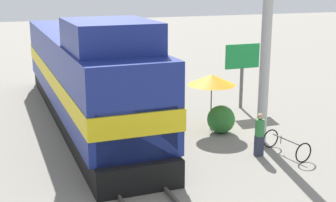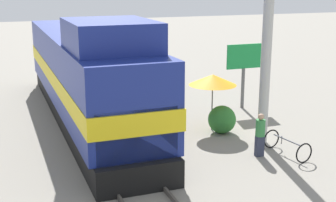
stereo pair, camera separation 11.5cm
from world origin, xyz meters
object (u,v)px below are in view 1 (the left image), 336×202
at_px(vendor_umbrella, 212,80).
at_px(person_bystander, 260,133).
at_px(locomotive, 86,77).
at_px(utility_pole, 268,1).
at_px(billboard_sign, 242,61).
at_px(bicycle, 286,145).

xyz_separation_m(vendor_umbrella, person_bystander, (0.25, -3.41, -1.30)).
relative_size(locomotive, person_bystander, 10.55).
height_order(utility_pole, billboard_sign, utility_pole).
bearing_deg(person_bystander, utility_pole, 54.85).
relative_size(vendor_umbrella, person_bystander, 1.50).
height_order(billboard_sign, bicycle, billboard_sign).
relative_size(utility_pole, bicycle, 5.86).
height_order(person_bystander, bicycle, person_bystander).
bearing_deg(vendor_umbrella, utility_pole, -62.16).
height_order(locomotive, bicycle, locomotive).
bearing_deg(bicycle, utility_pole, -94.12).
height_order(vendor_umbrella, billboard_sign, billboard_sign).
bearing_deg(locomotive, utility_pole, -41.15).
bearing_deg(billboard_sign, locomotive, 177.53).
bearing_deg(vendor_umbrella, bicycle, -71.66).
distance_m(vendor_umbrella, billboard_sign, 3.93).
distance_m(utility_pole, person_bystander, 4.84).
relative_size(vendor_umbrella, bicycle, 1.30).
xyz_separation_m(billboard_sign, bicycle, (-1.71, -6.30, -1.99)).
xyz_separation_m(locomotive, billboard_sign, (7.62, -0.33, 0.30)).
relative_size(utility_pole, vendor_umbrella, 4.51).
height_order(vendor_umbrella, bicycle, vendor_umbrella).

